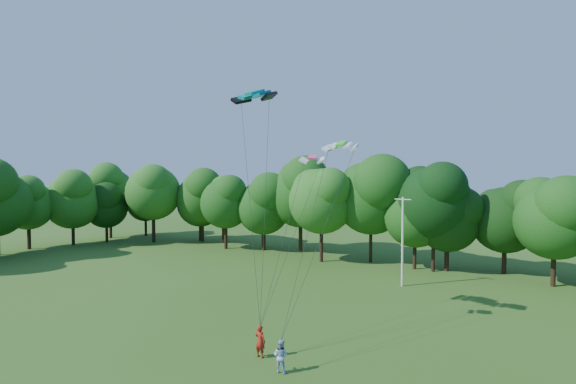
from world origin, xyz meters
The scene contains 8 objects.
utility_pole centered at (4.53, 27.35, 4.24)m, with size 1.63×0.45×8.26m.
kite_flyer_left centered at (2.60, 7.27, 0.93)m, with size 0.68×0.44×1.85m, color #A82115.
kite_flyer_right centered at (4.60, 6.28, 0.86)m, with size 0.84×0.65×1.73m, color #ABC0ED.
kite_teal centered at (-0.93, 11.73, 15.94)m, with size 3.26×1.69×0.61m.
kite_green centered at (4.30, 14.34, 12.44)m, with size 2.41×1.22×0.48m.
kite_pink centered at (3.19, 12.35, 11.49)m, with size 1.84×1.35×0.35m.
tree_back_west centered at (-29.77, 38.02, 7.80)m, with size 8.59×8.59×12.50m.
tree_back_center centered at (5.44, 35.13, 7.87)m, with size 8.67×8.67×12.61m.
Camera 1 is at (17.07, -13.26, 10.47)m, focal length 28.00 mm.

